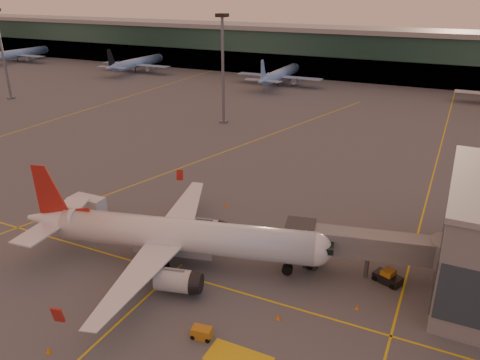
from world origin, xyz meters
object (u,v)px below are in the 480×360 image
at_px(main_airplane, 174,236).
at_px(pushback_tug, 388,277).
at_px(catering_truck, 89,208).
at_px(gpu_cart, 202,333).

bearing_deg(main_airplane, pushback_tug, 2.30).
xyz_separation_m(catering_truck, pushback_tug, (40.96, 3.16, -1.54)).
xyz_separation_m(catering_truck, gpu_cart, (26.47, -13.93, -1.63)).
xyz_separation_m(main_airplane, pushback_tug, (23.99, 7.01, -3.09)).
distance_m(catering_truck, gpu_cart, 29.96).
xyz_separation_m(main_airplane, catering_truck, (-16.97, 3.86, -1.55)).
height_order(gpu_cart, pushback_tug, pushback_tug).
relative_size(main_airplane, catering_truck, 7.54).
distance_m(catering_truck, pushback_tug, 41.11).
relative_size(main_airplane, gpu_cart, 18.01).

